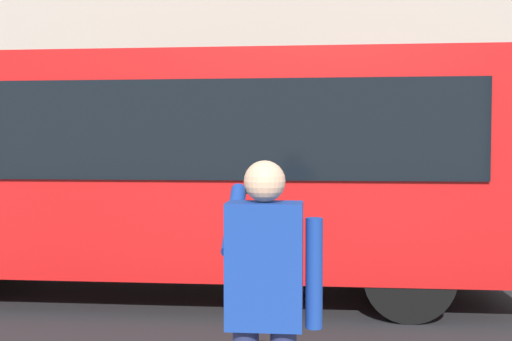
# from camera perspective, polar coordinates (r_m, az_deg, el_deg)

# --- Properties ---
(ground_plane) EXTENTS (60.00, 60.00, 0.00)m
(ground_plane) POSITION_cam_1_polar(r_m,az_deg,el_deg) (8.17, -0.83, -11.28)
(ground_plane) COLOR #232326
(red_bus) EXTENTS (9.05, 2.54, 3.08)m
(red_bus) POSITION_cam_1_polar(r_m,az_deg,el_deg) (8.00, -8.91, 0.60)
(red_bus) COLOR red
(red_bus) RESTS_ON ground_plane
(pedestrian_photographer) EXTENTS (0.53, 0.52, 1.70)m
(pedestrian_photographer) POSITION_cam_1_polar(r_m,az_deg,el_deg) (3.26, 0.89, -11.61)
(pedestrian_photographer) COLOR #1E2347
(pedestrian_photographer) RESTS_ON sidewalk_curb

